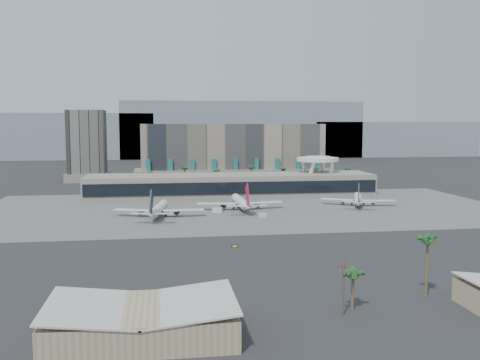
{
  "coord_description": "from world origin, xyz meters",
  "views": [
    {
      "loc": [
        -40.71,
        -204.78,
        41.45
      ],
      "look_at": [
        -4.84,
        40.0,
        15.79
      ],
      "focal_mm": 40.0,
      "sensor_mm": 36.0,
      "label": 1
    }
  ],
  "objects": [
    {
      "name": "airliner_centre",
      "position": [
        -2.92,
        50.74,
        3.85
      ],
      "size": [
        42.92,
        44.16,
        15.25
      ],
      "rotation": [
        0.0,
        0.0,
        0.02
      ],
      "color": "white",
      "rests_on": "ground"
    },
    {
      "name": "hotel",
      "position": [
        10.0,
        174.41,
        16.81
      ],
      "size": [
        140.0,
        30.0,
        42.0
      ],
      "color": "#A0907C",
      "rests_on": "ground"
    },
    {
      "name": "mountain_ridge",
      "position": [
        27.88,
        470.0,
        29.89
      ],
      "size": [
        680.0,
        60.0,
        70.0
      ],
      "color": "gray",
      "rests_on": "ground"
    },
    {
      "name": "service_vehicle_a",
      "position": [
        -15.04,
        43.97,
        1.14
      ],
      "size": [
        5.17,
        3.88,
        2.28
      ],
      "primitive_type": "cube",
      "rotation": [
        0.0,
        0.0,
        -0.39
      ],
      "color": "silver",
      "rests_on": "ground"
    },
    {
      "name": "office_tower",
      "position": [
        -95.0,
        200.0,
        22.94
      ],
      "size": [
        30.0,
        30.0,
        52.0
      ],
      "color": "black",
      "rests_on": "ground"
    },
    {
      "name": "saucer_structure",
      "position": [
        55.0,
        116.0,
        18.45
      ],
      "size": [
        26.0,
        26.0,
        21.89
      ],
      "color": "white",
      "rests_on": "ground"
    },
    {
      "name": "terminal",
      "position": [
        0.0,
        109.84,
        6.52
      ],
      "size": [
        170.0,
        32.5,
        14.5
      ],
      "color": "#9C9689",
      "rests_on": "ground"
    },
    {
      "name": "apron_pad",
      "position": [
        0.0,
        55.0,
        0.03
      ],
      "size": [
        260.0,
        130.0,
        0.06
      ],
      "primitive_type": "cube",
      "color": "#5B5B59",
      "rests_on": "ground"
    },
    {
      "name": "palm_row",
      "position": [
        7.0,
        145.0,
        10.5
      ],
      "size": [
        157.8,
        2.8,
        13.1
      ],
      "color": "brown",
      "rests_on": "ground"
    },
    {
      "name": "airliner_right",
      "position": [
        58.71,
        55.36,
        3.43
      ],
      "size": [
        36.5,
        37.71,
        13.59
      ],
      "rotation": [
        0.0,
        0.0,
        -0.35
      ],
      "color": "white",
      "rests_on": "ground"
    },
    {
      "name": "service_vehicle_b",
      "position": [
        3.61,
        27.57,
        0.93
      ],
      "size": [
        3.87,
        2.57,
        1.85
      ],
      "primitive_type": "cube",
      "rotation": [
        0.0,
        0.0,
        0.15
      ],
      "color": "silver",
      "rests_on": "ground"
    },
    {
      "name": "hangar_left",
      "position": [
        -45.0,
        -102.0,
        3.2
      ],
      "size": [
        36.65,
        22.6,
        7.55
      ],
      "color": "tan",
      "rests_on": "ground"
    },
    {
      "name": "taxiway_sign",
      "position": [
        -16.72,
        -28.87,
        0.47
      ],
      "size": [
        2.11,
        0.4,
        0.95
      ],
      "rotation": [
        0.0,
        0.0,
        -0.03
      ],
      "color": "black",
      "rests_on": "ground"
    },
    {
      "name": "ground",
      "position": [
        0.0,
        0.0,
        0.0
      ],
      "size": [
        900.0,
        900.0,
        0.0
      ],
      "primitive_type": "plane",
      "color": "#232326",
      "rests_on": "ground"
    },
    {
      "name": "near_palm_a",
      "position": [
        1.2,
        -93.18,
        6.89
      ],
      "size": [
        6.0,
        6.0,
        9.68
      ],
      "color": "brown",
      "rests_on": "ground"
    },
    {
      "name": "airliner_left",
      "position": [
        -42.56,
        35.7,
        3.7
      ],
      "size": [
        40.8,
        42.3,
        14.68
      ],
      "rotation": [
        0.0,
        0.0,
        -0.16
      ],
      "color": "white",
      "rests_on": "ground"
    },
    {
      "name": "near_palm_b",
      "position": [
        22.22,
        -86.64,
        12.52
      ],
      "size": [
        6.0,
        6.0,
        15.44
      ],
      "color": "brown",
      "rests_on": "ground"
    },
    {
      "name": "utility_pole",
      "position": [
        -2.0,
        -96.09,
        7.14
      ],
      "size": [
        3.2,
        0.85,
        12.0
      ],
      "color": "#4C3826",
      "rests_on": "ground"
    }
  ]
}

